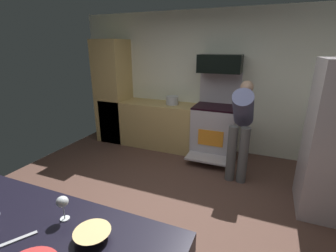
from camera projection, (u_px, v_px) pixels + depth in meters
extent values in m
cube|color=brown|center=(155.00, 213.00, 3.00)|extent=(5.20, 4.80, 0.02)
cube|color=silver|center=(206.00, 83.00, 4.64)|extent=(5.20, 0.12, 2.60)
cube|color=tan|center=(157.00, 124.00, 4.92)|extent=(2.40, 0.60, 0.90)
cube|color=tan|center=(113.00, 92.00, 5.09)|extent=(0.60, 0.60, 2.10)
cube|color=#B9B3B8|center=(214.00, 132.00, 4.46)|extent=(0.76, 0.64, 0.92)
cube|color=black|center=(216.00, 107.00, 4.31)|extent=(0.76, 0.64, 0.03)
cube|color=#B9B3B8|center=(220.00, 88.00, 4.47)|extent=(0.76, 0.06, 0.58)
cube|color=orange|center=(210.00, 138.00, 4.18)|extent=(0.44, 0.01, 0.28)
cube|color=#B9B3B8|center=(207.00, 158.00, 4.13)|extent=(0.72, 0.35, 0.03)
cube|color=black|center=(220.00, 64.00, 4.16)|extent=(0.74, 0.38, 0.31)
cylinder|color=#565656|center=(231.00, 154.00, 3.62)|extent=(0.14, 0.14, 0.87)
cylinder|color=#565656|center=(243.00, 155.00, 3.55)|extent=(0.14, 0.14, 0.87)
cylinder|color=#515578|center=(243.00, 108.00, 3.58)|extent=(0.30, 0.67, 0.66)
sphere|color=tan|center=(247.00, 87.00, 3.74)|extent=(0.20, 0.20, 0.20)
cone|color=#E8C37C|center=(93.00, 235.00, 1.40)|extent=(0.22, 0.22, 0.05)
cylinder|color=silver|center=(65.00, 219.00, 1.56)|extent=(0.06, 0.06, 0.01)
cylinder|color=silver|center=(64.00, 212.00, 1.55)|extent=(0.01, 0.01, 0.09)
ellipsoid|color=silver|center=(62.00, 202.00, 1.52)|extent=(0.08, 0.08, 0.07)
cube|color=#B7BABF|center=(14.00, 241.00, 1.38)|extent=(0.15, 0.22, 0.01)
cylinder|color=#AEB1B8|center=(172.00, 100.00, 4.63)|extent=(0.24, 0.24, 0.16)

